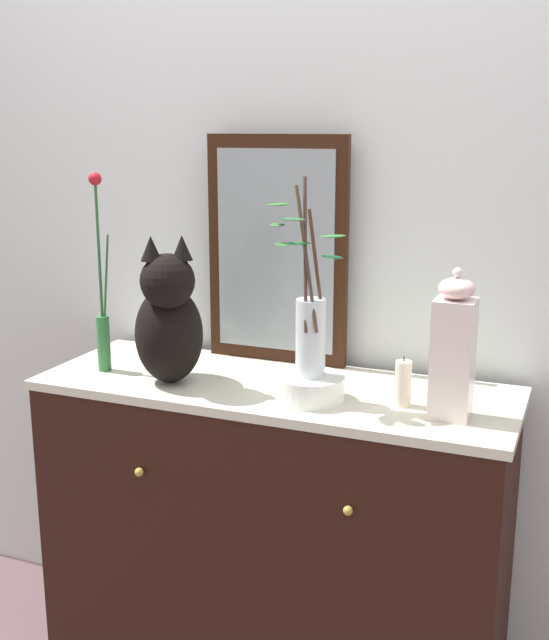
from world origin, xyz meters
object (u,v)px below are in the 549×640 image
(cat_sitting, at_px, (169,321))
(jar_lidded_porcelain, at_px, (453,350))
(mirror_leaning, at_px, (277,251))
(vase_slim_green, at_px, (102,311))
(bowl_porcelain, at_px, (310,388))
(vase_glass_clear, at_px, (310,325))
(candle_pillar, at_px, (403,384))
(sideboard, at_px, (274,540))

(cat_sitting, height_order, jar_lidded_porcelain, cat_sitting)
(mirror_leaning, relative_size, vase_slim_green, 1.18)
(bowl_porcelain, relative_size, jar_lidded_porcelain, 0.49)
(vase_glass_clear, relative_size, candle_pillar, 3.89)
(sideboard, bearing_deg, candle_pillar, -6.00)
(mirror_leaning, bearing_deg, jar_lidded_porcelain, -26.82)
(sideboard, distance_m, cat_sitting, 0.70)
(mirror_leaning, relative_size, cat_sitting, 1.61)
(sideboard, distance_m, mirror_leaning, 0.83)
(sideboard, distance_m, candle_pillar, 0.64)
(jar_lidded_porcelain, bearing_deg, vase_slim_green, 179.63)
(jar_lidded_porcelain, bearing_deg, cat_sitting, -178.38)
(mirror_leaning, xyz_separation_m, vase_glass_clear, (0.21, -0.30, -0.13))
(cat_sitting, distance_m, vase_slim_green, 0.23)
(cat_sitting, distance_m, jar_lidded_porcelain, 0.76)
(candle_pillar, bearing_deg, vase_glass_clear, -167.41)
(bowl_porcelain, bearing_deg, cat_sitting, -178.82)
(vase_glass_clear, bearing_deg, bowl_porcelain, 65.04)
(cat_sitting, bearing_deg, jar_lidded_porcelain, 1.62)
(mirror_leaning, height_order, bowl_porcelain, mirror_leaning)
(mirror_leaning, xyz_separation_m, jar_lidded_porcelain, (0.57, -0.29, -0.16))
(mirror_leaning, distance_m, vase_glass_clear, 0.39)
(cat_sitting, relative_size, bowl_porcelain, 2.31)
(vase_slim_green, relative_size, bowl_porcelain, 3.16)
(cat_sitting, height_order, bowl_porcelain, cat_sitting)
(mirror_leaning, bearing_deg, cat_sitting, -121.48)
(vase_glass_clear, bearing_deg, mirror_leaning, 124.89)
(bowl_porcelain, distance_m, candle_pillar, 0.24)
(mirror_leaning, distance_m, jar_lidded_porcelain, 0.66)
(vase_slim_green, height_order, vase_glass_clear, vase_glass_clear)
(vase_glass_clear, xyz_separation_m, jar_lidded_porcelain, (0.36, 0.02, -0.03))
(mirror_leaning, xyz_separation_m, cat_sitting, (-0.19, -0.31, -0.16))
(vase_glass_clear, distance_m, jar_lidded_porcelain, 0.36)
(vase_glass_clear, bearing_deg, candle_pillar, 12.59)
(sideboard, relative_size, cat_sitting, 3.18)
(cat_sitting, relative_size, candle_pillar, 3.20)
(vase_slim_green, height_order, candle_pillar, vase_slim_green)
(mirror_leaning, bearing_deg, vase_glass_clear, -55.11)
(bowl_porcelain, xyz_separation_m, candle_pillar, (0.23, 0.05, 0.03))
(mirror_leaning, distance_m, cat_sitting, 0.40)
(sideboard, height_order, cat_sitting, cat_sitting)
(cat_sitting, bearing_deg, vase_glass_clear, 0.67)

